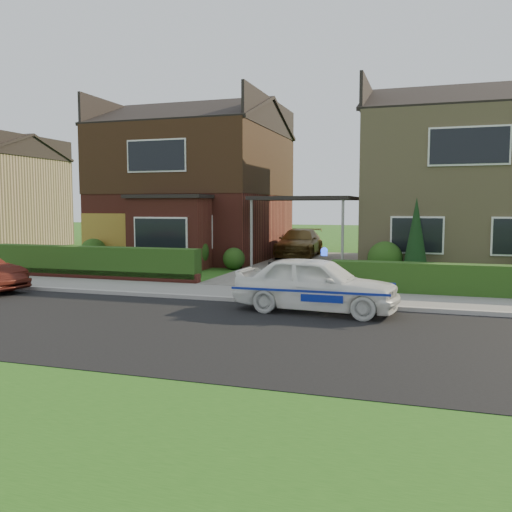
% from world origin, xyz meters
% --- Properties ---
extents(ground, '(120.00, 120.00, 0.00)m').
position_xyz_m(ground, '(0.00, 0.00, 0.00)').
color(ground, '#225416').
rests_on(ground, ground).
extents(road, '(60.00, 6.00, 0.02)m').
position_xyz_m(road, '(0.00, 0.00, 0.00)').
color(road, black).
rests_on(road, ground).
extents(kerb, '(60.00, 0.16, 0.12)m').
position_xyz_m(kerb, '(0.00, 3.05, 0.06)').
color(kerb, '#9E9993').
rests_on(kerb, ground).
extents(sidewalk, '(60.00, 2.00, 0.10)m').
position_xyz_m(sidewalk, '(0.00, 4.10, 0.05)').
color(sidewalk, slate).
rests_on(sidewalk, ground).
extents(driveway, '(3.80, 12.00, 0.12)m').
position_xyz_m(driveway, '(0.00, 11.00, 0.06)').
color(driveway, '#666059').
rests_on(driveway, ground).
extents(house_left, '(7.50, 9.53, 7.25)m').
position_xyz_m(house_left, '(-5.78, 13.90, 3.81)').
color(house_left, maroon).
rests_on(house_left, ground).
extents(house_right, '(7.50, 8.06, 7.25)m').
position_xyz_m(house_right, '(5.80, 13.99, 3.66)').
color(house_right, tan).
rests_on(house_right, ground).
extents(carport_link, '(3.80, 3.00, 2.77)m').
position_xyz_m(carport_link, '(0.00, 10.95, 2.66)').
color(carport_link, black).
rests_on(carport_link, ground).
extents(garage_door, '(2.20, 0.10, 2.10)m').
position_xyz_m(garage_door, '(-8.25, 9.96, 1.05)').
color(garage_door, olive).
rests_on(garage_door, ground).
extents(dwarf_wall, '(7.70, 0.25, 0.36)m').
position_xyz_m(dwarf_wall, '(-5.80, 5.30, 0.18)').
color(dwarf_wall, maroon).
rests_on(dwarf_wall, ground).
extents(hedge_left, '(7.50, 0.55, 0.90)m').
position_xyz_m(hedge_left, '(-5.80, 5.45, 0.00)').
color(hedge_left, '#1A3B12').
rests_on(hedge_left, ground).
extents(hedge_right, '(7.50, 0.55, 0.80)m').
position_xyz_m(hedge_right, '(5.80, 5.35, 0.00)').
color(hedge_right, '#1A3B12').
rests_on(hedge_right, ground).
extents(shrub_left_far, '(1.08, 1.08, 1.08)m').
position_xyz_m(shrub_left_far, '(-8.50, 9.50, 0.54)').
color(shrub_left_far, '#1A3B12').
rests_on(shrub_left_far, ground).
extents(shrub_left_mid, '(1.32, 1.32, 1.32)m').
position_xyz_m(shrub_left_mid, '(-4.00, 9.30, 0.66)').
color(shrub_left_mid, '#1A3B12').
rests_on(shrub_left_mid, ground).
extents(shrub_left_near, '(0.84, 0.84, 0.84)m').
position_xyz_m(shrub_left_near, '(-2.40, 9.60, 0.42)').
color(shrub_left_near, '#1A3B12').
rests_on(shrub_left_near, ground).
extents(shrub_right_near, '(1.20, 1.20, 1.20)m').
position_xyz_m(shrub_right_near, '(3.20, 9.40, 0.60)').
color(shrub_right_near, '#1A3B12').
rests_on(shrub_right_near, ground).
extents(conifer_a, '(0.90, 0.90, 2.60)m').
position_xyz_m(conifer_a, '(4.20, 9.20, 1.30)').
color(conifer_a, black).
rests_on(conifer_a, ground).
extents(police_car, '(3.41, 3.82, 1.43)m').
position_xyz_m(police_car, '(2.20, 2.40, 0.63)').
color(police_car, white).
rests_on(police_car, ground).
extents(driveway_car, '(1.93, 4.34, 1.24)m').
position_xyz_m(driveway_car, '(-1.00, 14.50, 0.74)').
color(driveway_car, brown).
rests_on(driveway_car, driveway).
extents(potted_plant_a, '(0.53, 0.45, 0.85)m').
position_xyz_m(potted_plant_a, '(-3.94, 8.34, 0.42)').
color(potted_plant_a, gray).
rests_on(potted_plant_a, ground).
extents(potted_plant_b, '(0.50, 0.45, 0.73)m').
position_xyz_m(potted_plant_b, '(-6.46, 7.89, 0.37)').
color(potted_plant_b, gray).
rests_on(potted_plant_b, ground).
extents(potted_plant_c, '(0.49, 0.49, 0.86)m').
position_xyz_m(potted_plant_c, '(-7.03, 6.03, 0.43)').
color(potted_plant_c, gray).
rests_on(potted_plant_c, ground).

